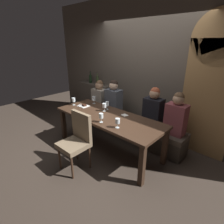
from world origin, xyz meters
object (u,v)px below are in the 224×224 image
Objects in this scene: diner_bearded at (114,98)px; diner_near_end at (176,115)px; wine_glass_end_left at (118,121)px; banquette_bench at (130,128)px; wine_glass_far_right at (101,116)px; diner_far_end at (153,109)px; dessert_plate at (84,106)px; wine_glass_center_back at (94,99)px; wine_glass_near_right at (74,100)px; chair_near_side at (77,138)px; dining_table at (108,120)px; diner_redhead at (100,96)px; wine_glass_far_left at (104,106)px; fork_on_table at (79,105)px; wine_bottle_dark_red at (90,79)px; wine_glass_center_front at (107,104)px; wine_bottle_pale_label at (97,80)px.

diner_bearded is 1.02× the size of diner_near_end.
wine_glass_end_left is (-0.54, -0.98, 0.03)m from diner_near_end.
banquette_bench is 15.24× the size of wine_glass_far_right.
dessert_plate is at bearing -151.75° from diner_far_end.
wine_glass_near_right is at bearing -123.81° from wine_glass_center_back.
diner_bearded reaches higher than diner_near_end.
wine_glass_near_right is at bearing -157.90° from dessert_plate.
dining_table is at bearing 88.37° from chair_near_side.
diner_redhead is 0.47m from diner_bearded.
diner_near_end is at bearing 48.59° from wine_glass_far_right.
wine_glass_far_left is (0.73, -0.55, 0.06)m from diner_redhead.
wine_glass_center_back and wine_glass_end_left have the same top height.
fork_on_table is at bearing -179.51° from dining_table.
wine_glass_end_left is (1.41, -0.93, 0.06)m from diner_redhead.
wine_bottle_dark_red is at bearing 148.55° from dining_table.
diner_far_end is 0.93m from wine_glass_center_front.
wine_glass_far_left is at bearing -153.98° from diner_near_end.
diner_bearded is at bearing 36.80° from fork_on_table.
wine_glass_end_left is (0.72, -0.49, 0.00)m from wine_glass_center_front.
diner_redhead is 1.44m from wine_glass_far_right.
diner_bearded is 1.33m from wine_glass_end_left.
wine_bottle_pale_label is at bearing 123.26° from dessert_plate.
wine_bottle_dark_red is 1.00× the size of wine_bottle_pale_label.
wine_glass_far_left is at bearing 14.61° from wine_glass_near_right.
wine_bottle_dark_red reaches higher than wine_glass_center_back.
wine_bottle_pale_label reaches higher than chair_near_side.
diner_redhead is 2.25× the size of wine_bottle_dark_red.
dessert_plate is at bearing -46.56° from wine_bottle_dark_red.
chair_near_side is 5.98× the size of wine_glass_far_right.
diner_redhead reaches higher than wine_glass_end_left.
wine_bottle_dark_red is at bearing 149.09° from wine_glass_end_left.
wine_glass_far_right is at bearing -50.55° from wine_glass_far_left.
diner_redhead is 2.25× the size of wine_bottle_pale_label.
diner_redhead is 1.96m from diner_near_end.
wine_glass_center_back is (-1.27, -0.41, 0.03)m from diner_far_end.
wine_glass_center_front is (1.15, -0.79, -0.22)m from wine_bottle_pale_label.
diner_near_end reaches higher than wine_glass_far_left.
chair_near_side is at bearing -45.76° from dessert_plate.
chair_near_side is 1.03m from wine_glass_center_front.
dining_table is 12.94× the size of fork_on_table.
wine_glass_far_left reaches higher than fork_on_table.
wine_bottle_dark_red reaches higher than wine_glass_center_front.
wine_glass_center_back is at bearing 157.79° from dining_table.
wine_glass_far_right reaches higher than fork_on_table.
diner_redhead is 4.48× the size of wine_glass_near_right.
wine_bottle_dark_red is at bearing 150.95° from wine_glass_center_front.
wine_bottle_pale_label is at bearing 139.08° from wine_glass_far_right.
diner_bearded reaches higher than diner_redhead.
wine_glass_far_right is (-0.89, -1.01, 0.03)m from diner_near_end.
wine_glass_far_left is 0.54m from dessert_plate.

